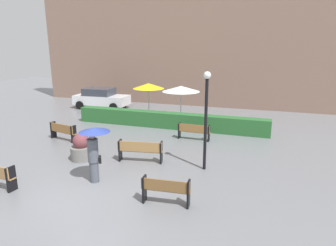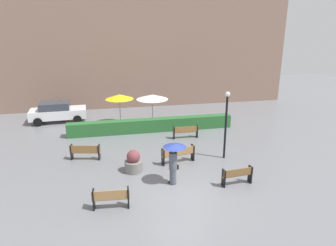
# 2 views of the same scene
# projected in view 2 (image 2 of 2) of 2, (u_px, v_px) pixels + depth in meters

# --- Properties ---
(ground_plane) EXTENTS (60.00, 60.00, 0.00)m
(ground_plane) POSITION_uv_depth(u_px,v_px,m) (181.00, 190.00, 14.24)
(ground_plane) COLOR slate
(bench_near_left) EXTENTS (1.55, 0.49, 0.87)m
(bench_near_left) POSITION_uv_depth(u_px,v_px,m) (111.00, 197.00, 12.67)
(bench_near_left) COLOR #9E7242
(bench_near_left) RESTS_ON ground
(bench_back_row) EXTENTS (1.72, 0.37, 0.83)m
(bench_back_row) POSITION_uv_depth(u_px,v_px,m) (186.00, 131.00, 20.63)
(bench_back_row) COLOR olive
(bench_back_row) RESTS_ON ground
(bench_near_right) EXTENTS (1.54, 0.44, 0.86)m
(bench_near_right) POSITION_uv_depth(u_px,v_px,m) (237.00, 175.00, 14.56)
(bench_near_right) COLOR brown
(bench_near_right) RESTS_ON ground
(bench_far_left) EXTENTS (1.69, 0.67, 0.88)m
(bench_far_left) POSITION_uv_depth(u_px,v_px,m) (85.00, 151.00, 17.29)
(bench_far_left) COLOR olive
(bench_far_left) RESTS_ON ground
(bench_mid_center) EXTENTS (1.92, 0.66, 0.92)m
(bench_mid_center) POSITION_uv_depth(u_px,v_px,m) (178.00, 154.00, 16.89)
(bench_mid_center) COLOR #9E7242
(bench_mid_center) RESTS_ON ground
(pedestrian_with_umbrella) EXTENTS (1.09, 1.09, 2.02)m
(pedestrian_with_umbrella) POSITION_uv_depth(u_px,v_px,m) (174.00, 157.00, 14.42)
(pedestrian_with_umbrella) COLOR #4C515B
(pedestrian_with_umbrella) RESTS_ON ground
(planter_pot) EXTENTS (0.93, 0.93, 1.18)m
(planter_pot) POSITION_uv_depth(u_px,v_px,m) (134.00, 162.00, 15.91)
(planter_pot) COLOR slate
(planter_pot) RESTS_ON ground
(lamp_post) EXTENTS (0.28, 0.28, 3.86)m
(lamp_post) POSITION_uv_depth(u_px,v_px,m) (226.00, 118.00, 16.97)
(lamp_post) COLOR black
(lamp_post) RESTS_ON ground
(patio_umbrella_yellow) EXTENTS (2.09, 2.09, 2.34)m
(patio_umbrella_yellow) POSITION_uv_depth(u_px,v_px,m) (119.00, 97.00, 22.94)
(patio_umbrella_yellow) COLOR silver
(patio_umbrella_yellow) RESTS_ON ground
(patio_umbrella_white) EXTENTS (2.37, 2.37, 2.32)m
(patio_umbrella_white) POSITION_uv_depth(u_px,v_px,m) (152.00, 97.00, 22.97)
(patio_umbrella_white) COLOR silver
(patio_umbrella_white) RESTS_ON ground
(hedge_strip) EXTENTS (11.64, 0.70, 0.93)m
(hedge_strip) POSITION_uv_depth(u_px,v_px,m) (152.00, 125.00, 21.93)
(hedge_strip) COLOR #28602D
(hedge_strip) RESTS_ON ground
(building_facade) EXTENTS (28.00, 1.20, 11.10)m
(building_facade) POSITION_uv_depth(u_px,v_px,m) (138.00, 45.00, 27.47)
(building_facade) COLOR #846656
(building_facade) RESTS_ON ground
(parked_car) EXTENTS (4.26, 2.10, 1.57)m
(parked_car) POSITION_uv_depth(u_px,v_px,m) (57.00, 111.00, 24.06)
(parked_car) COLOR silver
(parked_car) RESTS_ON ground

